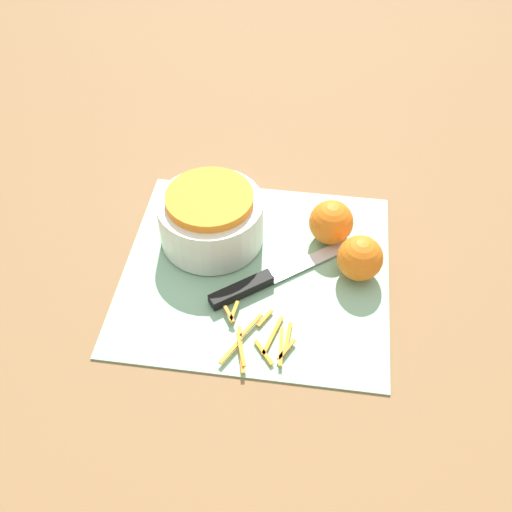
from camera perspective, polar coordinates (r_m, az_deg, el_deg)
ground_plane at (r=0.92m, az=-0.00°, el=-1.49°), size 4.00×4.00×0.00m
cutting_board at (r=0.92m, az=-0.00°, el=-1.37°), size 0.41×0.38×0.01m
bowl_speckled at (r=0.94m, az=-4.31°, el=3.68°), size 0.16×0.16×0.09m
knife at (r=0.90m, az=0.40°, el=-2.46°), size 0.22×0.18×0.02m
orange_left at (r=0.95m, az=7.17°, el=3.21°), size 0.07×0.07×0.07m
orange_right at (r=0.90m, az=9.87°, el=-0.21°), size 0.07×0.07×0.07m
peel_pile at (r=0.84m, az=0.17°, el=-7.87°), size 0.11×0.12×0.01m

